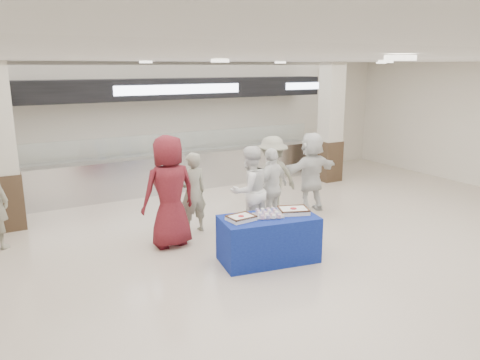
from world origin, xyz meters
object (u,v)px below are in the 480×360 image
sheet_cake_right (293,210)px  chef_short (272,188)px  display_table (268,239)px  cupcake_tray (268,214)px  soldier_b (272,178)px  chef_tall (250,191)px  sheet_cake_left (241,217)px  soldier_a (193,193)px  civilian_white (311,172)px  civilian_maroon (169,192)px

sheet_cake_right → chef_short: (0.50, 1.40, -0.01)m
display_table → cupcake_tray: bearing=81.7°
soldier_b → cupcake_tray: bearing=59.9°
cupcake_tray → chef_tall: chef_tall is taller
chef_tall → soldier_b: soldier_b is taller
sheet_cake_left → soldier_a: size_ratio=0.28×
chef_tall → civilian_white: size_ratio=0.97×
sheet_cake_right → cupcake_tray: 0.45m
civilian_maroon → soldier_a: size_ratio=1.28×
chef_tall → civilian_white: bearing=-168.6°
sheet_cake_left → chef_short: size_ratio=0.28×
sheet_cake_left → soldier_a: (-0.04, 1.78, -0.02)m
sheet_cake_right → soldier_a: soldier_a is taller
sheet_cake_left → civilian_maroon: size_ratio=0.22×
display_table → soldier_a: bearing=115.1°
display_table → chef_tall: size_ratio=0.92×
soldier_a → soldier_b: soldier_b is taller
display_table → soldier_a: size_ratio=1.00×
sheet_cake_left → cupcake_tray: (0.48, -0.03, -0.01)m
soldier_a → chef_tall: size_ratio=0.92×
display_table → chef_short: (0.96, 1.37, 0.41)m
sheet_cake_left → chef_short: bearing=42.2°
cupcake_tray → chef_short: size_ratio=0.35×
civilian_white → civilian_maroon: bearing=3.0°
display_table → cupcake_tray: cupcake_tray is taller
chef_short → civilian_white: (1.31, 0.45, 0.08)m
soldier_b → sheet_cake_right: bearing=71.4°
sheet_cake_left → display_table: bearing=-9.2°
chef_short → soldier_b: soldier_b is taller
chef_tall → soldier_a: bearing=-40.6°
civilian_maroon → chef_tall: civilian_maroon is taller
sheet_cake_right → soldier_a: (-0.97, 1.88, -0.02)m
sheet_cake_right → chef_short: chef_short is taller
cupcake_tray → soldier_b: (1.26, 1.80, 0.07)m
sheet_cake_right → sheet_cake_left: bearing=173.4°
cupcake_tray → civilian_white: civilian_white is taller
soldier_b → civilian_maroon: bearing=15.1°
civilian_white → chef_tall: bearing=13.3°
civilian_maroon → civilian_white: bearing=-176.8°
display_table → soldier_a: 1.96m
soldier_a → civilian_maroon: bearing=29.7°
cupcake_tray → soldier_a: (-0.52, 1.81, -0.01)m
soldier_a → sheet_cake_left: bearing=86.0°
cupcake_tray → chef_short: (0.95, 1.33, 0.00)m
sheet_cake_right → cupcake_tray: (-0.45, 0.07, -0.01)m
sheet_cake_left → chef_tall: chef_tall is taller
cupcake_tray → chef_short: chef_short is taller
chef_tall → chef_short: (0.58, 0.13, -0.05)m
sheet_cake_left → cupcake_tray: size_ratio=0.80×
chef_tall → civilian_white: civilian_white is taller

